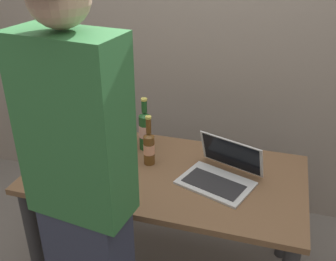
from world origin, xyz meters
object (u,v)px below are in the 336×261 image
beer_bottle_green (145,129)px  person_figure (83,198)px  laptop (221,173)px  beer_bottle_amber (125,129)px  beer_bottle_brown (114,142)px  beer_bottle_dark (149,147)px

beer_bottle_green → person_figure: person_figure is taller
laptop → beer_bottle_green: 0.53m
laptop → beer_bottle_amber: beer_bottle_amber is taller
person_figure → beer_bottle_green: bearing=92.8°
beer_bottle_amber → person_figure: bearing=-78.6°
beer_bottle_brown → beer_bottle_amber: bearing=93.3°
beer_bottle_amber → beer_bottle_green: bearing=-2.2°
beer_bottle_amber → beer_bottle_green: size_ratio=0.93×
beer_bottle_brown → person_figure: person_figure is taller
beer_bottle_dark → beer_bottle_green: 0.17m
beer_bottle_brown → beer_bottle_amber: (-0.01, 0.18, -0.01)m
laptop → beer_bottle_brown: (-0.60, 0.02, 0.08)m
beer_bottle_dark → person_figure: person_figure is taller
beer_bottle_dark → person_figure: bearing=-93.2°
beer_bottle_green → beer_bottle_dark: bearing=-63.0°
beer_bottle_green → person_figure: size_ratio=0.17×
beer_bottle_amber → laptop: bearing=-18.4°
beer_bottle_brown → person_figure: (0.16, -0.64, 0.12)m
beer_bottle_brown → beer_bottle_green: size_ratio=0.99×
laptop → beer_bottle_green: bearing=157.8°
laptop → beer_bottle_green: beer_bottle_green is taller
laptop → beer_bottle_brown: beer_bottle_brown is taller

